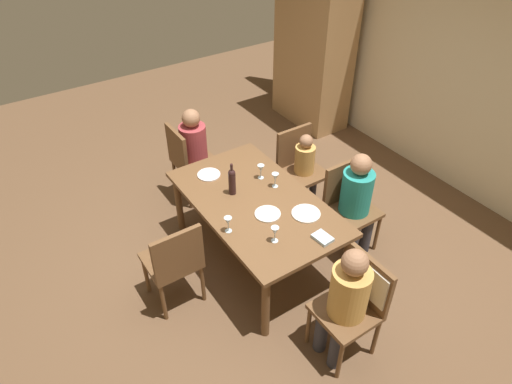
# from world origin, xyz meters

# --- Properties ---
(ground_plane) EXTENTS (10.00, 10.00, 0.00)m
(ground_plane) POSITION_xyz_m (0.00, 0.00, 0.00)
(ground_plane) COLOR brown
(rear_room_partition) EXTENTS (6.40, 0.12, 2.70)m
(rear_room_partition) POSITION_xyz_m (0.00, 2.71, 1.35)
(rear_room_partition) COLOR beige
(rear_room_partition) RESTS_ON ground_plane
(armoire_cabinet) EXTENTS (1.18, 0.62, 2.18)m
(armoire_cabinet) POSITION_xyz_m (-1.97, 2.26, 1.10)
(armoire_cabinet) COLOR #A87F51
(armoire_cabinet) RESTS_ON ground_plane
(dining_table) EXTENTS (1.74, 1.01, 0.73)m
(dining_table) POSITION_xyz_m (0.00, 0.00, 0.65)
(dining_table) COLOR brown
(dining_table) RESTS_ON ground_plane
(chair_left_end) EXTENTS (0.44, 0.44, 0.92)m
(chair_left_end) POSITION_xyz_m (-1.25, -0.09, 0.53)
(chair_left_end) COLOR brown
(chair_left_end) RESTS_ON ground_plane
(chair_far_right) EXTENTS (0.44, 0.44, 0.92)m
(chair_far_right) POSITION_xyz_m (0.30, 0.89, 0.53)
(chair_far_right) COLOR brown
(chair_far_right) RESTS_ON ground_plane
(chair_right_end) EXTENTS (0.44, 0.46, 0.92)m
(chair_right_end) POSITION_xyz_m (1.25, 0.12, 0.59)
(chair_right_end) COLOR brown
(chair_right_end) RESTS_ON ground_plane
(chair_far_left) EXTENTS (0.44, 0.44, 0.92)m
(chair_far_left) POSITION_xyz_m (-0.48, 0.89, 0.53)
(chair_far_left) COLOR brown
(chair_far_left) RESTS_ON ground_plane
(chair_near) EXTENTS (0.44, 0.44, 0.92)m
(chair_near) POSITION_xyz_m (0.09, -0.89, 0.53)
(chair_near) COLOR brown
(chair_near) RESTS_ON ground_plane
(person_woman_host) EXTENTS (0.30, 0.34, 1.11)m
(person_woman_host) POSITION_xyz_m (-1.25, 0.03, 0.64)
(person_woman_host) COLOR #33333D
(person_woman_host) RESTS_ON ground_plane
(person_man_bearded) EXTENTS (0.34, 0.30, 1.12)m
(person_man_bearded) POSITION_xyz_m (0.42, 0.89, 0.65)
(person_man_bearded) COLOR #33333D
(person_man_bearded) RESTS_ON ground_plane
(person_man_guest) EXTENTS (0.30, 0.34, 1.11)m
(person_man_guest) POSITION_xyz_m (1.25, -0.03, 0.65)
(person_man_guest) COLOR #33333D
(person_man_guest) RESTS_ON ground_plane
(person_child_small) EXTENTS (0.25, 0.22, 0.94)m
(person_child_small) POSITION_xyz_m (-0.37, 0.89, 0.56)
(person_child_small) COLOR #33333D
(person_child_small) RESTS_ON ground_plane
(wine_bottle_tall_green) EXTENTS (0.07, 0.07, 0.33)m
(wine_bottle_tall_green) POSITION_xyz_m (-0.21, -0.12, 0.87)
(wine_bottle_tall_green) COLOR black
(wine_bottle_tall_green) RESTS_ON dining_table
(wine_glass_near_left) EXTENTS (0.07, 0.07, 0.15)m
(wine_glass_near_left) POSITION_xyz_m (-0.27, 0.23, 0.83)
(wine_glass_near_left) COLOR silver
(wine_glass_near_left) RESTS_ON dining_table
(wine_glass_centre) EXTENTS (0.07, 0.07, 0.15)m
(wine_glass_centre) POSITION_xyz_m (-0.08, 0.27, 0.83)
(wine_glass_centre) COLOR silver
(wine_glass_centre) RESTS_ON dining_table
(wine_glass_near_right) EXTENTS (0.07, 0.07, 0.15)m
(wine_glass_near_right) POSITION_xyz_m (0.21, -0.42, 0.83)
(wine_glass_near_right) COLOR silver
(wine_glass_near_right) RESTS_ON dining_table
(wine_glass_far) EXTENTS (0.07, 0.07, 0.15)m
(wine_glass_far) POSITION_xyz_m (0.53, -0.16, 0.83)
(wine_glass_far) COLOR silver
(wine_glass_far) RESTS_ON dining_table
(dinner_plate_host) EXTENTS (0.23, 0.23, 0.01)m
(dinner_plate_host) POSITION_xyz_m (0.22, -0.02, 0.74)
(dinner_plate_host) COLOR silver
(dinner_plate_host) RESTS_ON dining_table
(dinner_plate_guest_left) EXTENTS (0.23, 0.23, 0.01)m
(dinner_plate_guest_left) POSITION_xyz_m (-0.59, -0.17, 0.74)
(dinner_plate_guest_left) COLOR white
(dinner_plate_guest_left) RESTS_ON dining_table
(dinner_plate_guest_right) EXTENTS (0.26, 0.26, 0.01)m
(dinner_plate_guest_right) POSITION_xyz_m (0.40, 0.26, 0.74)
(dinner_plate_guest_right) COLOR silver
(dinner_plate_guest_right) RESTS_ON dining_table
(folded_napkin) EXTENTS (0.17, 0.13, 0.03)m
(folded_napkin) POSITION_xyz_m (0.73, 0.18, 0.74)
(folded_napkin) COLOR #ADC6D6
(folded_napkin) RESTS_ON dining_table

